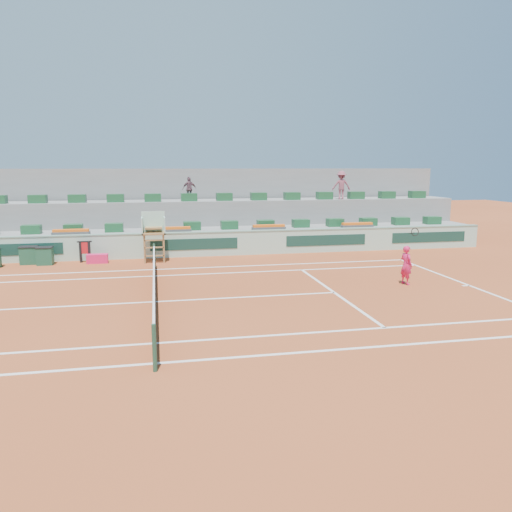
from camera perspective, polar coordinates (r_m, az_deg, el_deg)
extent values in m
plane|color=#9A401D|center=(17.29, -11.48, -5.16)|extent=(90.00, 90.00, 0.00)
cube|color=gray|center=(27.67, -11.55, 1.84)|extent=(36.00, 4.00, 1.20)
cube|color=gray|center=(29.17, -11.60, 3.64)|extent=(36.00, 2.40, 2.60)
cube|color=gray|center=(30.68, -11.66, 5.64)|extent=(36.00, 0.40, 4.40)
cube|color=#E91E5D|center=(24.81, -17.67, -0.29)|extent=(0.97, 0.43, 0.43)
imported|color=#744D5B|center=(28.76, -7.62, 7.62)|extent=(0.83, 0.44, 1.35)
imported|color=#8B4554|center=(30.24, 9.72, 7.98)|extent=(1.15, 0.76, 1.67)
cube|color=white|center=(20.91, 23.20, -3.12)|extent=(0.12, 10.97, 0.01)
cube|color=white|center=(12.08, -11.44, -11.95)|extent=(23.77, 0.12, 0.01)
cube|color=white|center=(22.63, -11.50, -1.52)|extent=(23.77, 0.12, 0.01)
cube|color=white|center=(13.36, -11.45, -9.75)|extent=(23.77, 0.12, 0.01)
cube|color=white|center=(21.29, -11.50, -2.26)|extent=(23.77, 0.12, 0.01)
cube|color=white|center=(18.39, 8.93, -4.14)|extent=(0.12, 8.23, 0.01)
cube|color=white|center=(17.29, -11.48, -5.15)|extent=(12.80, 0.12, 0.01)
cube|color=white|center=(20.82, 22.86, -3.15)|extent=(0.30, 0.12, 0.01)
cube|color=black|center=(17.18, -11.53, -3.68)|extent=(0.03, 11.87, 0.92)
cube|color=white|center=(17.07, -11.59, -2.07)|extent=(0.06, 11.87, 0.07)
cylinder|color=#1F4833|center=(11.47, -11.53, -10.26)|extent=(0.10, 0.10, 1.10)
cylinder|color=#1F4833|center=(22.97, -11.55, 0.03)|extent=(0.10, 0.10, 1.10)
cube|color=#A8D3BC|center=(25.50, -11.55, 1.14)|extent=(36.00, 0.30, 1.20)
cube|color=gray|center=(25.41, -11.60, 2.54)|extent=(36.00, 0.34, 0.06)
cube|color=#153B31|center=(26.19, -25.92, 0.66)|extent=(4.40, 0.02, 0.56)
cube|color=#153B31|center=(25.40, -7.04, 1.35)|extent=(4.40, 0.02, 0.56)
cube|color=#153B31|center=(26.84, 8.03, 1.80)|extent=(4.40, 0.02, 0.56)
cube|color=#153B31|center=(29.37, 19.15, 2.05)|extent=(4.40, 0.02, 0.56)
cube|color=olive|center=(24.06, -12.63, 0.74)|extent=(0.08, 0.08, 1.35)
cube|color=olive|center=(24.06, -10.49, 0.82)|extent=(0.08, 0.08, 1.35)
cube|color=olive|center=(24.75, -12.60, 1.00)|extent=(0.08, 0.08, 1.35)
cube|color=olive|center=(24.75, -10.52, 1.08)|extent=(0.08, 0.08, 1.35)
cube|color=olive|center=(24.30, -11.62, 2.58)|extent=(1.10, 0.90, 0.08)
cube|color=#A8D3BC|center=(24.61, -11.66, 3.87)|extent=(1.10, 0.08, 1.00)
cube|color=#A8D3BC|center=(24.26, -12.88, 3.38)|extent=(0.06, 0.90, 0.80)
cube|color=#A8D3BC|center=(24.26, -10.42, 3.46)|extent=(0.06, 0.90, 0.80)
cube|color=olive|center=(24.37, -11.64, 3.17)|extent=(0.80, 0.60, 0.08)
cube|color=olive|center=(24.11, -11.53, 0.02)|extent=(0.90, 0.08, 0.06)
cube|color=olive|center=(24.04, -11.57, 0.96)|extent=(0.90, 0.08, 0.06)
cube|color=olive|center=(23.99, -11.60, 1.78)|extent=(0.90, 0.08, 0.06)
cube|color=#1B532C|center=(27.37, -24.29, 2.78)|extent=(0.90, 0.60, 0.44)
cube|color=#1B532C|center=(26.99, -20.14, 2.97)|extent=(0.90, 0.60, 0.44)
cube|color=#1B532C|center=(26.76, -15.91, 3.14)|extent=(0.90, 0.60, 0.44)
cube|color=#1B532C|center=(26.68, -11.62, 3.30)|extent=(0.90, 0.60, 0.44)
cube|color=#1B532C|center=(26.74, -7.32, 3.45)|extent=(0.90, 0.60, 0.44)
cube|color=#1B532C|center=(26.95, -3.07, 3.57)|extent=(0.90, 0.60, 0.44)
cube|color=#1B532C|center=(27.31, 1.09, 3.67)|extent=(0.90, 0.60, 0.44)
cube|color=#1B532C|center=(27.81, 5.13, 3.75)|extent=(0.90, 0.60, 0.44)
cube|color=#1B532C|center=(28.44, 9.00, 3.80)|extent=(0.90, 0.60, 0.44)
cube|color=#1B532C|center=(29.19, 12.70, 3.84)|extent=(0.90, 0.60, 0.44)
cube|color=#1B532C|center=(30.06, 16.19, 3.86)|extent=(0.90, 0.60, 0.44)
cube|color=#1B532C|center=(31.04, 19.47, 3.87)|extent=(0.90, 0.60, 0.44)
cube|color=#1B532C|center=(29.10, -23.67, 5.99)|extent=(0.90, 0.60, 0.44)
cube|color=#1B532C|center=(28.74, -19.75, 6.20)|extent=(0.90, 0.60, 0.44)
cube|color=#1B532C|center=(28.53, -15.76, 6.39)|extent=(0.90, 0.60, 0.44)
cube|color=#1B532C|center=(28.45, -11.71, 6.55)|extent=(0.90, 0.60, 0.44)
cube|color=#1B532C|center=(28.51, -7.67, 6.68)|extent=(0.90, 0.60, 0.44)
cube|color=#1B532C|center=(28.71, -3.65, 6.77)|extent=(0.90, 0.60, 0.44)
cube|color=#1B532C|center=(29.04, 0.29, 6.83)|extent=(0.90, 0.60, 0.44)
cube|color=#1B532C|center=(29.51, 4.12, 6.86)|extent=(0.90, 0.60, 0.44)
cube|color=#1B532C|center=(30.11, 7.82, 6.85)|extent=(0.90, 0.60, 0.44)
cube|color=#1B532C|center=(30.82, 11.36, 6.83)|extent=(0.90, 0.60, 0.44)
cube|color=#1B532C|center=(31.64, 14.73, 6.77)|extent=(0.90, 0.60, 0.44)
cube|color=#1B532C|center=(32.57, 17.91, 6.70)|extent=(0.90, 0.60, 0.44)
cube|color=#4F4F4F|center=(26.23, -20.38, 2.45)|extent=(1.80, 0.36, 0.16)
cube|color=#FF6215|center=(26.21, -20.40, 2.76)|extent=(1.70, 0.32, 0.12)
cube|color=#4F4F4F|center=(25.91, -9.39, 2.87)|extent=(1.80, 0.36, 0.16)
cube|color=#FF6215|center=(25.89, -9.40, 3.17)|extent=(1.70, 0.32, 0.12)
cube|color=#4F4F4F|center=(26.55, 1.46, 3.18)|extent=(1.80, 0.36, 0.16)
cube|color=#FF6215|center=(26.54, 1.47, 3.48)|extent=(1.70, 0.32, 0.12)
cube|color=#4F4F4F|center=(28.08, 11.48, 3.36)|extent=(1.80, 0.36, 0.16)
cube|color=#FF6215|center=(28.07, 11.49, 3.64)|extent=(1.70, 0.32, 0.12)
cube|color=#194C34|center=(25.23, -22.97, -0.03)|extent=(0.69, 0.59, 0.80)
cube|color=black|center=(25.16, -23.03, 0.92)|extent=(0.73, 0.63, 0.04)
cube|color=#194C34|center=(25.72, -24.49, 0.05)|extent=(0.75, 0.64, 0.80)
cube|color=black|center=(25.66, -24.56, 0.97)|extent=(0.79, 0.68, 0.04)
cube|color=black|center=(25.19, -19.41, 0.42)|extent=(0.11, 0.11, 1.00)
cube|color=black|center=(25.13, -18.51, 0.45)|extent=(0.11, 0.11, 1.00)
cube|color=black|center=(25.08, -19.03, 1.56)|extent=(0.68, 0.09, 0.06)
cube|color=red|center=(25.11, -18.99, 0.88)|extent=(0.50, 0.05, 0.56)
imported|color=#E91E5D|center=(20.16, 16.79, -0.99)|extent=(0.51, 0.64, 1.52)
cylinder|color=black|center=(19.70, 17.39, 2.52)|extent=(0.03, 0.35, 0.09)
torus|color=black|center=(19.50, 17.71, 2.64)|extent=(0.31, 0.08, 0.31)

